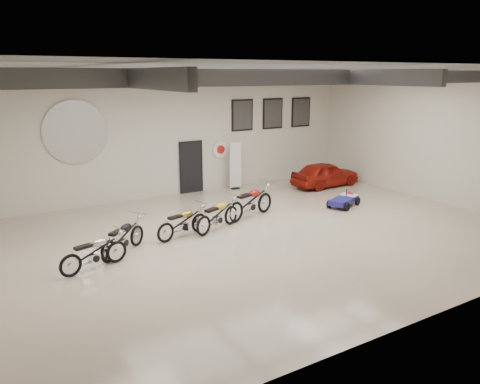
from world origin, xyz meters
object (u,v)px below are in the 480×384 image
motorcycle_silver (94,252)px  motorcycle_red (251,201)px  banner_stand (235,167)px  motorcycle_black (123,237)px  motorcycle_yellow (218,214)px  motorcycle_gold (183,222)px  vintage_car (325,174)px  go_kart (345,197)px

motorcycle_silver → motorcycle_red: (5.77, 1.70, 0.11)m
motorcycle_red → banner_stand: bearing=48.8°
motorcycle_silver → motorcycle_black: motorcycle_black is taller
banner_stand → motorcycle_black: bearing=-140.0°
motorcycle_yellow → motorcycle_red: motorcycle_red is taller
motorcycle_black → motorcycle_gold: 2.01m
motorcycle_gold → motorcycle_yellow: 1.23m
vintage_car → motorcycle_black: bearing=105.5°
motorcycle_silver → motorcycle_yellow: (4.15, 1.10, 0.04)m
motorcycle_black → go_kart: 8.67m
motorcycle_yellow → motorcycle_red: size_ratio=0.89×
banner_stand → go_kart: bearing=-60.6°
banner_stand → go_kart: banner_stand is taller
motorcycle_black → go_kart: motorcycle_black is taller
motorcycle_silver → motorcycle_gold: (2.93, 1.06, 0.01)m
motorcycle_black → vintage_car: 10.60m
banner_stand → vintage_car: bearing=-21.1°
motorcycle_red → motorcycle_yellow: bearing=-177.3°
banner_stand → go_kart: 4.98m
motorcycle_yellow → go_kart: bearing=-22.7°
motorcycle_black → motorcycle_red: size_ratio=0.85×
motorcycle_gold → motorcycle_red: bearing=-2.3°
vintage_car → motorcycle_silver: bearing=107.1°
motorcycle_red → go_kart: 3.90m
banner_stand → motorcycle_red: banner_stand is taller
motorcycle_black → go_kart: (8.66, 0.44, -0.17)m
motorcycle_black → motorcycle_yellow: size_ratio=0.96×
motorcycle_gold → motorcycle_yellow: motorcycle_yellow is taller
vintage_car → motorcycle_gold: bearing=106.9°
motorcycle_silver → motorcycle_gold: bearing=5.2°
banner_stand → motorcycle_black: 8.11m
motorcycle_red → vintage_car: bearing=4.8°
motorcycle_red → vintage_car: (5.29, 2.19, -0.03)m
motorcycle_gold → motorcycle_red: size_ratio=0.84×
motorcycle_red → vintage_car: size_ratio=0.69×
go_kart → motorcycle_silver: bearing=163.8°
banner_stand → motorcycle_silver: size_ratio=1.08×
banner_stand → motorcycle_gold: 6.36m
motorcycle_black → vintage_car: size_ratio=0.59×
motorcycle_gold → vintage_car: bearing=4.2°
banner_stand → motorcycle_silver: banner_stand is taller
motorcycle_silver → motorcycle_red: size_ratio=0.82×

